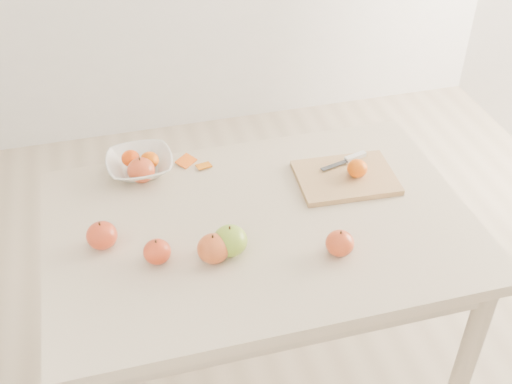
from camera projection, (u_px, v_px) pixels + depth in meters
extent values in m
plane|color=#C6B293|center=(260.00, 381.00, 2.27)|extent=(3.50, 3.50, 0.00)
cube|color=beige|center=(261.00, 227.00, 1.82)|extent=(1.20, 0.80, 0.04)
cylinder|color=#BCAA8E|center=(83.00, 273.00, 2.20)|extent=(0.06, 0.06, 0.71)
cylinder|color=#BCAA8E|center=(374.00, 220.00, 2.42)|extent=(0.06, 0.06, 0.71)
cylinder|color=#BCAA8E|center=(465.00, 364.00, 1.91)|extent=(0.06, 0.06, 0.71)
cube|color=tan|center=(346.00, 178.00, 1.96)|extent=(0.31, 0.23, 0.02)
ellipsoid|color=#CC5407|center=(357.00, 168.00, 1.93)|extent=(0.06, 0.06, 0.05)
imported|color=white|center=(140.00, 165.00, 1.98)|extent=(0.20, 0.20, 0.05)
ellipsoid|color=#D74707|center=(131.00, 158.00, 1.97)|extent=(0.06, 0.06, 0.05)
ellipsoid|color=#D16307|center=(149.00, 160.00, 1.96)|extent=(0.06, 0.06, 0.05)
cube|color=#D7550F|center=(186.00, 162.00, 2.03)|extent=(0.07, 0.07, 0.01)
cube|color=orange|center=(204.00, 166.00, 2.01)|extent=(0.05, 0.04, 0.01)
cube|color=white|center=(355.00, 157.00, 2.02)|extent=(0.08, 0.04, 0.01)
cube|color=#36383E|center=(334.00, 165.00, 1.98)|extent=(0.10, 0.04, 0.00)
ellipsoid|color=#578616|center=(230.00, 241.00, 1.69)|extent=(0.09, 0.09, 0.08)
ellipsoid|color=#A71D0E|center=(340.00, 243.00, 1.69)|extent=(0.08, 0.08, 0.07)
ellipsoid|color=maroon|center=(141.00, 170.00, 1.94)|extent=(0.08, 0.08, 0.08)
ellipsoid|color=maroon|center=(157.00, 252.00, 1.67)|extent=(0.07, 0.07, 0.07)
ellipsoid|color=#920405|center=(102.00, 235.00, 1.71)|extent=(0.08, 0.08, 0.07)
ellipsoid|color=maroon|center=(213.00, 249.00, 1.67)|extent=(0.09, 0.09, 0.08)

